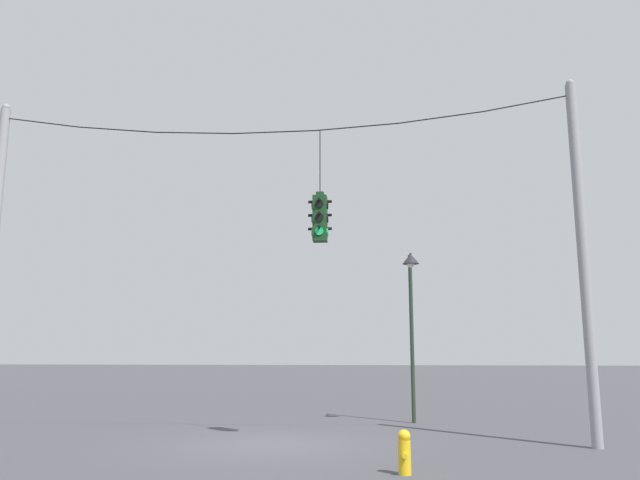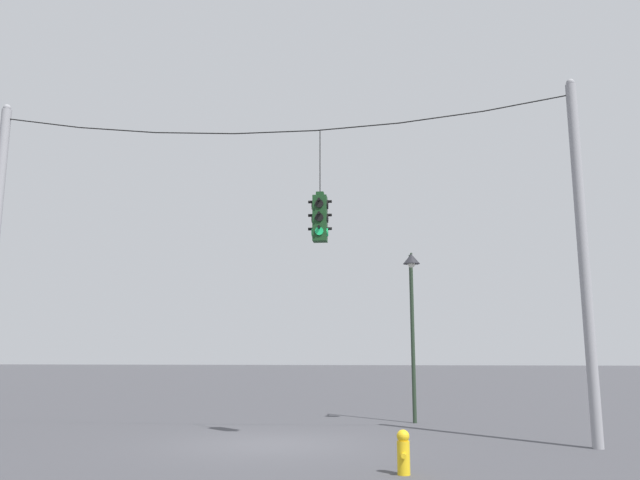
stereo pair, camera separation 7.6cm
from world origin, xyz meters
The scene contains 6 objects.
ground_plane centered at (0.00, 0.00, 0.00)m, with size 200.00×200.00×0.00m, color #424247.
utility_pole_right centered at (7.29, 0.11, 4.31)m, with size 0.25×0.25×8.63m.
span_wire centered at (0.00, 0.11, 7.79)m, with size 14.58×0.03×0.70m.
traffic_light_over_intersection centered at (1.16, 0.11, 5.32)m, with size 0.58×0.58×2.84m.
street_lamp centered at (3.51, 4.56, 3.88)m, with size 0.52×0.88×5.10m.
fire_hydrant centered at (2.98, -3.35, 0.38)m, with size 0.22×0.30×0.75m.
Camera 2 is at (2.76, -14.68, 2.05)m, focal length 35.00 mm.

